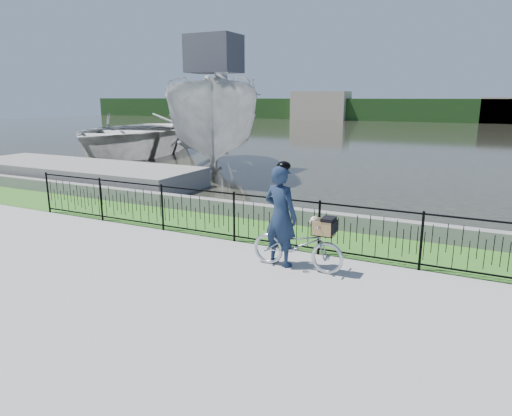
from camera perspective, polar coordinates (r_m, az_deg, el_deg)
The scene contains 13 objects.
ground at distance 8.63m, azimuth -2.09°, elevation -7.99°, with size 120.00×120.00×0.00m, color gray.
grass_strip at distance 10.86m, azimuth 4.49°, elevation -3.41°, with size 60.00×2.00×0.01m, color #346D22.
water at distance 40.35m, azimuth 21.13°, elevation 8.25°, with size 120.00×120.00×0.00m, color #27271D.
quay_wall at distance 11.70m, azimuth 6.35°, elevation -1.19°, with size 60.00×0.30×0.40m, color slate.
fence at distance 9.81m, azimuth 2.35°, elevation -1.76°, with size 14.00×0.06×1.15m, color black, non-canonical shape.
far_treeline at distance 67.17m, azimuth 23.64°, elevation 11.13°, with size 120.00×6.00×3.00m, color #1F4119.
far_building_left at distance 68.62m, azimuth 8.09°, elevation 12.56°, with size 8.00×4.00×4.00m, color #AE9F8C.
far_building_right at distance 65.59m, azimuth 28.88°, elevation 10.64°, with size 6.00×3.00×3.20m, color #AE9F8C.
dock at distance 18.90m, azimuth -21.19°, elevation 4.13°, with size 10.00×3.00×0.70m, color slate.
bicycle_rig at distance 8.67m, azimuth 5.27°, elevation -4.49°, with size 1.82×0.63×1.09m.
cyclist at distance 8.71m, azimuth 3.09°, elevation -0.88°, with size 0.81×0.62×2.03m.
boat_near at distance 20.99m, azimuth -5.12°, elevation 10.69°, with size 8.70×10.95×5.82m.
boat_far at distance 27.07m, azimuth -15.06°, elevation 8.94°, with size 10.68×12.97×2.33m.
Camera 1 is at (3.85, -7.04, 3.19)m, focal length 32.00 mm.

